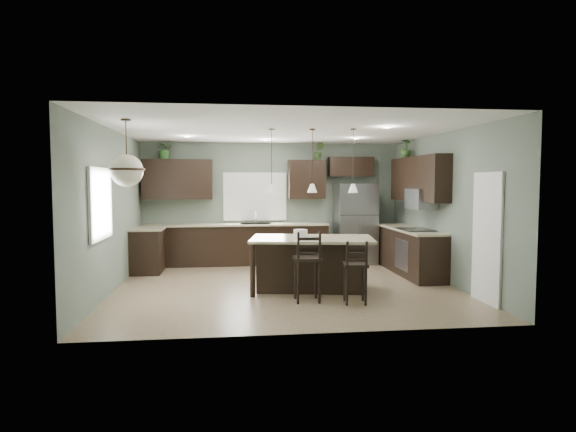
% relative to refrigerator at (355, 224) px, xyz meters
% --- Properties ---
extents(ground, '(6.00, 6.00, 0.00)m').
position_rel_refrigerator_xyz_m(ground, '(-1.90, -2.28, -0.93)').
color(ground, '#9E8466').
rests_on(ground, ground).
extents(pantry_door, '(0.04, 0.82, 2.04)m').
position_rel_refrigerator_xyz_m(pantry_door, '(1.08, -3.83, 0.09)').
color(pantry_door, white).
rests_on(pantry_door, ground).
extents(window_back, '(1.35, 0.02, 1.00)m').
position_rel_refrigerator_xyz_m(window_back, '(-2.30, 0.45, 0.62)').
color(window_back, white).
rests_on(window_back, room_shell).
extents(window_left, '(0.02, 1.10, 1.00)m').
position_rel_refrigerator_xyz_m(window_left, '(-4.88, -3.08, 0.62)').
color(window_left, white).
rests_on(window_left, room_shell).
extents(left_return_cabs, '(0.60, 0.90, 0.90)m').
position_rel_refrigerator_xyz_m(left_return_cabs, '(-4.60, -0.58, -0.48)').
color(left_return_cabs, black).
rests_on(left_return_cabs, ground).
extents(left_return_countertop, '(0.66, 0.96, 0.04)m').
position_rel_refrigerator_xyz_m(left_return_countertop, '(-4.58, -0.58, -0.01)').
color(left_return_countertop, '#BFB291').
rests_on(left_return_countertop, left_return_cabs).
extents(back_lower_cabs, '(4.20, 0.60, 0.90)m').
position_rel_refrigerator_xyz_m(back_lower_cabs, '(-2.75, 0.17, -0.48)').
color(back_lower_cabs, black).
rests_on(back_lower_cabs, ground).
extents(back_countertop, '(4.20, 0.66, 0.04)m').
position_rel_refrigerator_xyz_m(back_countertop, '(-2.75, 0.15, -0.01)').
color(back_countertop, '#BFB291').
rests_on(back_countertop, back_lower_cabs).
extents(sink_inset, '(0.70, 0.45, 0.01)m').
position_rel_refrigerator_xyz_m(sink_inset, '(-2.30, 0.15, 0.01)').
color(sink_inset, gray).
rests_on(sink_inset, back_countertop).
extents(faucet, '(0.02, 0.02, 0.28)m').
position_rel_refrigerator_xyz_m(faucet, '(-2.30, 0.12, 0.16)').
color(faucet, silver).
rests_on(faucet, back_countertop).
extents(back_upper_left, '(1.55, 0.34, 0.90)m').
position_rel_refrigerator_xyz_m(back_upper_left, '(-4.05, 0.30, 1.02)').
color(back_upper_left, black).
rests_on(back_upper_left, room_shell).
extents(back_upper_right, '(0.85, 0.34, 0.90)m').
position_rel_refrigerator_xyz_m(back_upper_right, '(-1.10, 0.30, 1.02)').
color(back_upper_right, black).
rests_on(back_upper_right, room_shell).
extents(fridge_header, '(1.05, 0.34, 0.45)m').
position_rel_refrigerator_xyz_m(fridge_header, '(-0.05, 0.30, 1.32)').
color(fridge_header, black).
rests_on(fridge_header, room_shell).
extents(right_lower_cabs, '(0.60, 2.35, 0.90)m').
position_rel_refrigerator_xyz_m(right_lower_cabs, '(0.80, -1.41, -0.48)').
color(right_lower_cabs, black).
rests_on(right_lower_cabs, ground).
extents(right_countertop, '(0.66, 2.35, 0.04)m').
position_rel_refrigerator_xyz_m(right_countertop, '(0.78, -1.41, -0.01)').
color(right_countertop, '#BFB291').
rests_on(right_countertop, right_lower_cabs).
extents(cooktop, '(0.58, 0.75, 0.02)m').
position_rel_refrigerator_xyz_m(cooktop, '(0.78, -1.68, 0.02)').
color(cooktop, black).
rests_on(cooktop, right_countertop).
extents(wall_oven_front, '(0.01, 0.72, 0.60)m').
position_rel_refrigerator_xyz_m(wall_oven_front, '(0.50, -1.68, -0.48)').
color(wall_oven_front, gray).
rests_on(wall_oven_front, right_lower_cabs).
extents(right_upper_cabs, '(0.34, 2.35, 0.90)m').
position_rel_refrigerator_xyz_m(right_upper_cabs, '(0.93, -1.41, 1.02)').
color(right_upper_cabs, black).
rests_on(right_upper_cabs, room_shell).
extents(microwave, '(0.40, 0.75, 0.40)m').
position_rel_refrigerator_xyz_m(microwave, '(0.88, -1.68, 0.62)').
color(microwave, gray).
rests_on(microwave, right_upper_cabs).
extents(refrigerator, '(0.90, 0.74, 1.85)m').
position_rel_refrigerator_xyz_m(refrigerator, '(0.00, 0.00, 0.00)').
color(refrigerator, gray).
rests_on(refrigerator, ground).
extents(kitchen_island, '(2.25, 1.51, 0.92)m').
position_rel_refrigerator_xyz_m(kitchen_island, '(-1.47, -2.65, -0.46)').
color(kitchen_island, black).
rests_on(kitchen_island, ground).
extents(serving_dish, '(0.24, 0.24, 0.14)m').
position_rel_refrigerator_xyz_m(serving_dish, '(-1.67, -2.62, 0.07)').
color(serving_dish, silver).
rests_on(serving_dish, kitchen_island).
extents(bar_stool_center, '(0.42, 0.42, 1.12)m').
position_rel_refrigerator_xyz_m(bar_stool_center, '(-1.68, -3.42, -0.36)').
color(bar_stool_center, black).
rests_on(bar_stool_center, ground).
extents(bar_stool_right, '(0.41, 0.41, 1.00)m').
position_rel_refrigerator_xyz_m(bar_stool_right, '(-0.96, -3.64, -0.43)').
color(bar_stool_right, black).
rests_on(bar_stool_right, ground).
extents(pendant_left, '(0.17, 0.17, 1.10)m').
position_rel_refrigerator_xyz_m(pendant_left, '(-2.16, -2.54, 1.32)').
color(pendant_left, white).
rests_on(pendant_left, room_shell).
extents(pendant_center, '(0.17, 0.17, 1.10)m').
position_rel_refrigerator_xyz_m(pendant_center, '(-1.47, -2.65, 1.32)').
color(pendant_center, silver).
rests_on(pendant_center, room_shell).
extents(pendant_right, '(0.17, 0.17, 1.10)m').
position_rel_refrigerator_xyz_m(pendant_right, '(-0.78, -2.77, 1.32)').
color(pendant_right, white).
rests_on(pendant_right, room_shell).
extents(chandelier, '(0.51, 0.51, 0.98)m').
position_rel_refrigerator_xyz_m(chandelier, '(-4.36, -3.56, 1.38)').
color(chandelier, beige).
rests_on(chandelier, room_shell).
extents(plant_back_left, '(0.51, 0.48, 0.46)m').
position_rel_refrigerator_xyz_m(plant_back_left, '(-4.31, 0.27, 1.70)').
color(plant_back_left, '#2E5927').
rests_on(plant_back_left, back_upper_left).
extents(plant_back_right, '(0.27, 0.24, 0.41)m').
position_rel_refrigerator_xyz_m(plant_back_right, '(-0.81, 0.27, 1.68)').
color(plant_back_right, '#345123').
rests_on(plant_back_right, back_upper_right).
extents(plant_right_wall, '(0.33, 0.33, 0.44)m').
position_rel_refrigerator_xyz_m(plant_right_wall, '(0.90, -0.75, 1.70)').
color(plant_right_wall, '#365726').
rests_on(plant_right_wall, right_upper_cabs).
extents(room_shell, '(6.00, 6.00, 6.00)m').
position_rel_refrigerator_xyz_m(room_shell, '(-1.90, -2.28, 0.77)').
color(room_shell, '#5E6B5D').
rests_on(room_shell, ground).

